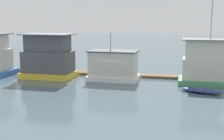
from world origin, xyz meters
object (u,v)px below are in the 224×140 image
Objects in this scene: houseboat_green at (203,64)px; dinghy_navy at (201,91)px; houseboat_white at (113,66)px; houseboat_yellow at (48,58)px.

houseboat_green is 4.78m from dinghy_navy.
houseboat_green is 2.22× the size of dinghy_navy.
houseboat_green is at bearing 86.89° from dinghy_navy.
houseboat_green reaches higher than houseboat_white.
dinghy_navy is (-0.24, -4.34, -1.98)m from houseboat_green.
houseboat_yellow is 8.06m from houseboat_white.
houseboat_yellow is at bearing -177.45° from houseboat_white.
houseboat_green reaches higher than houseboat_yellow.
dinghy_navy is at bearing -22.24° from houseboat_white.
houseboat_white reaches higher than dinghy_navy.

